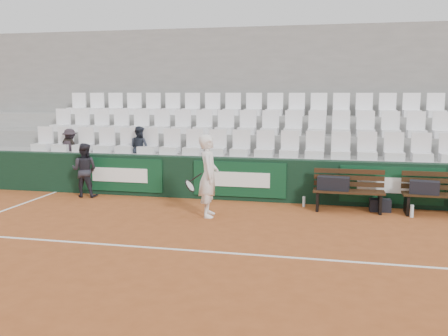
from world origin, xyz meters
TOP-DOWN VIEW (x-y plane):
  - ground at (0.00, 0.00)m, footprint 80.00×80.00m
  - court_baseline at (0.00, 0.00)m, footprint 18.00×0.06m
  - back_barrier at (0.07, 3.99)m, footprint 18.00×0.34m
  - grandstand_tier_front at (0.00, 4.62)m, footprint 18.00×0.95m
  - grandstand_tier_mid at (0.00, 5.58)m, footprint 18.00×0.95m
  - grandstand_tier_back at (0.00, 6.53)m, footprint 18.00×0.95m
  - grandstand_rear_wall at (0.00, 7.15)m, footprint 18.00×0.30m
  - seat_row_front at (0.00, 4.45)m, footprint 11.90×0.44m
  - seat_row_mid at (0.00, 5.40)m, footprint 11.90×0.44m
  - seat_row_back at (0.00, 6.35)m, footprint 11.90×0.44m
  - bench_left at (2.29, 3.37)m, footprint 1.50×0.56m
  - bench_right at (4.13, 3.39)m, footprint 1.50×0.56m
  - sports_bag_left at (1.96, 3.38)m, footprint 0.69×0.36m
  - sports_bag_right at (3.81, 3.35)m, footprint 0.62×0.35m
  - sports_bag_ground at (2.96, 3.49)m, footprint 0.45×0.28m
  - water_bottle_near at (1.33, 3.57)m, footprint 0.06×0.06m
  - water_bottle_far at (3.55, 3.08)m, footprint 0.07×0.07m
  - tennis_player at (-0.55, 2.28)m, footprint 0.75×0.69m
  - ball_kid at (-3.99, 3.52)m, footprint 0.67×0.54m
  - spectator_a at (-4.91, 4.50)m, footprint 0.70×0.43m
  - spectator_b at (-4.94, 4.50)m, footprint 0.64×0.45m
  - spectator_c at (-2.94, 4.50)m, footprint 0.67×0.61m

SIDE VIEW (x-z plane):
  - ground at x=0.00m, z-range 0.00..0.00m
  - court_baseline at x=0.00m, z-range 0.00..0.01m
  - water_bottle_near at x=1.33m, z-range 0.00..0.23m
  - water_bottle_far at x=3.55m, z-range 0.00..0.26m
  - sports_bag_ground at x=2.96m, z-range 0.00..0.27m
  - bench_left at x=2.29m, z-range 0.00..0.45m
  - bench_right at x=4.13m, z-range 0.00..0.45m
  - grandstand_tier_front at x=0.00m, z-range 0.00..1.00m
  - back_barrier at x=0.07m, z-range 0.00..1.00m
  - sports_bag_right at x=3.81m, z-range 0.45..0.72m
  - sports_bag_left at x=1.96m, z-range 0.45..0.74m
  - ball_kid at x=-3.99m, z-range 0.00..1.32m
  - grandstand_tier_mid at x=0.00m, z-range 0.00..1.45m
  - tennis_player at x=-0.55m, z-range 0.00..1.69m
  - grandstand_tier_back at x=0.00m, z-range 0.00..1.90m
  - seat_row_front at x=0.00m, z-range 1.00..1.63m
  - spectator_b at x=-4.94m, z-range 1.00..2.00m
  - spectator_a at x=-4.91m, z-range 1.00..2.04m
  - spectator_c at x=-2.94m, z-range 1.00..2.13m
  - seat_row_mid at x=0.00m, z-range 1.45..2.08m
  - grandstand_rear_wall at x=0.00m, z-range 0.00..4.40m
  - seat_row_back at x=0.00m, z-range 1.90..2.53m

